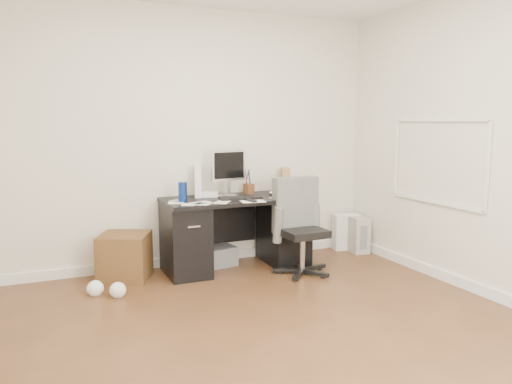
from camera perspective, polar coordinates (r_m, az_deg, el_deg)
ground at (r=3.81m, az=2.76°, el=-15.72°), size 4.00×4.00×0.00m
room_shell at (r=3.53m, az=3.22°, el=10.02°), size 4.02×4.02×2.71m
desk at (r=5.24m, az=-2.27°, el=-4.42°), size 1.50×0.70×0.75m
loose_papers at (r=5.06m, az=-4.19°, el=-0.85°), size 1.10×0.60×0.00m
lcd_monitor at (r=5.22m, az=-3.19°, el=2.20°), size 0.43×0.29×0.50m
keyboard at (r=5.07m, az=-1.79°, el=-0.68°), size 0.44×0.17×0.02m
computer_mouse at (r=5.30m, az=1.77°, el=-0.14°), size 0.06×0.06×0.05m
travel_mug at (r=4.94m, az=-8.38°, el=0.01°), size 0.11×0.11×0.20m
white_binder at (r=5.27m, az=-6.70°, el=1.24°), size 0.20×0.30×0.32m
magazine_file at (r=5.61m, az=3.36°, el=1.42°), size 0.19×0.26×0.27m
pen_cup at (r=5.42m, az=-0.82°, el=1.19°), size 0.14×0.14×0.27m
yellow_book at (r=5.39m, az=4.48°, el=-0.11°), size 0.18×0.22×0.04m
paper_remote at (r=4.92m, az=-0.37°, el=-0.98°), size 0.26×0.23×0.02m
office_chair at (r=5.03m, az=5.36°, el=-4.00°), size 0.56×0.56×0.97m
pc_tower at (r=6.08m, az=11.27°, el=-4.65°), size 0.24×0.44×0.42m
shopping_bag at (r=6.13m, az=10.26°, el=-4.49°), size 0.35×0.28×0.43m
wicker_basket at (r=5.07m, az=-14.75°, el=-7.16°), size 0.60×0.60×0.45m
desk_printer at (r=5.41m, az=-4.40°, el=-7.30°), size 0.40×0.35×0.20m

